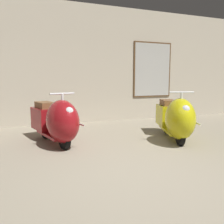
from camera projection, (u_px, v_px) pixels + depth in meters
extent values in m
plane|color=gray|center=(146.00, 175.00, 3.07)|extent=(60.00, 60.00, 0.00)
cube|color=#BCB29E|center=(76.00, 65.00, 6.56)|extent=(18.00, 0.20, 3.28)
cube|color=brown|center=(152.00, 70.00, 7.32)|extent=(1.29, 0.03, 1.68)
cube|color=#B2B2AD|center=(153.00, 70.00, 7.30)|extent=(1.21, 0.01, 1.60)
cylinder|color=black|center=(64.00, 138.00, 4.17)|extent=(0.18, 0.41, 0.40)
cylinder|color=silver|center=(64.00, 138.00, 4.17)|extent=(0.14, 0.20, 0.18)
cylinder|color=black|center=(45.00, 129.00, 4.94)|extent=(0.18, 0.41, 0.40)
cylinder|color=silver|center=(45.00, 129.00, 4.94)|extent=(0.14, 0.20, 0.18)
cube|color=maroon|center=(54.00, 134.00, 4.56)|extent=(0.59, 1.02, 0.05)
ellipsoid|color=maroon|center=(62.00, 121.00, 4.17)|extent=(0.72, 0.95, 0.77)
cube|color=maroon|center=(45.00, 118.00, 4.88)|extent=(0.56, 0.77, 0.45)
cube|color=brown|center=(45.00, 105.00, 4.84)|extent=(0.39, 0.54, 0.12)
sphere|color=silver|center=(69.00, 111.00, 3.91)|extent=(0.15, 0.15, 0.15)
cylinder|color=silver|center=(63.00, 102.00, 4.09)|extent=(0.04, 0.04, 0.28)
cylinder|color=silver|center=(62.00, 94.00, 4.07)|extent=(0.44, 0.14, 0.03)
cube|color=silver|center=(76.00, 123.00, 4.32)|extent=(0.18, 0.66, 0.02)
cylinder|color=black|center=(180.00, 135.00, 4.41)|extent=(0.21, 0.41, 0.41)
cylinder|color=silver|center=(180.00, 135.00, 4.41)|extent=(0.15, 0.21, 0.18)
cylinder|color=black|center=(167.00, 125.00, 5.37)|extent=(0.21, 0.41, 0.41)
cylinder|color=silver|center=(167.00, 125.00, 5.37)|extent=(0.15, 0.21, 0.18)
cube|color=gold|center=(173.00, 130.00, 4.90)|extent=(0.67, 1.04, 0.05)
ellipsoid|color=gold|center=(180.00, 119.00, 4.42)|extent=(0.79, 0.99, 0.78)
cube|color=gold|center=(168.00, 115.00, 5.30)|extent=(0.62, 0.79, 0.45)
cube|color=brown|center=(168.00, 103.00, 5.26)|extent=(0.43, 0.56, 0.12)
sphere|color=silver|center=(186.00, 109.00, 4.11)|extent=(0.15, 0.15, 0.15)
cylinder|color=silver|center=(181.00, 100.00, 4.34)|extent=(0.04, 0.04, 0.29)
cylinder|color=silver|center=(182.00, 92.00, 4.32)|extent=(0.43, 0.18, 0.03)
cube|color=silver|center=(194.00, 121.00, 4.44)|extent=(0.24, 0.65, 0.02)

